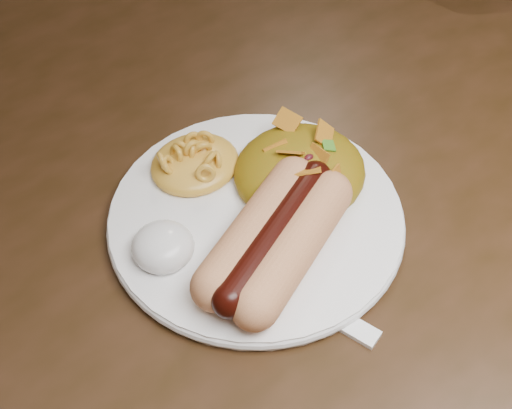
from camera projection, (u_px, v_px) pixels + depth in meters
table at (295, 237)px, 0.67m from camera, size 1.60×0.90×0.75m
plate at (256, 218)px, 0.56m from camera, size 0.26×0.26×0.01m
hotdog at (276, 237)px, 0.51m from camera, size 0.13×0.11×0.03m
mac_and_cheese at (194, 155)px, 0.57m from camera, size 0.09×0.09×0.03m
sour_cream at (162, 241)px, 0.52m from camera, size 0.06×0.06×0.03m
taco_salad at (300, 161)px, 0.56m from camera, size 0.11×0.10×0.05m
fork at (315, 306)px, 0.51m from camera, size 0.05×0.12×0.00m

